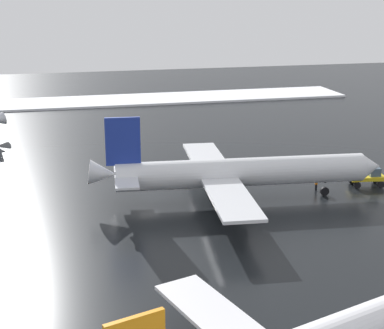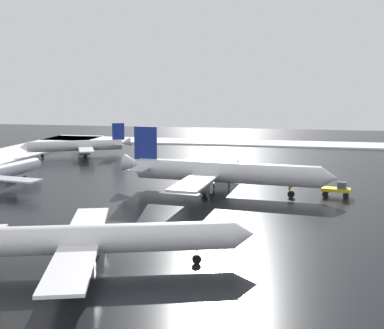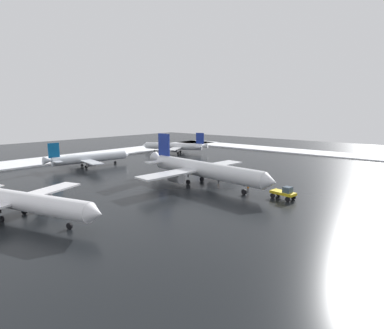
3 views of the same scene
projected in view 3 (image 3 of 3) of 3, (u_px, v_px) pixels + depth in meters
The scene contains 10 objects.
ground_plane at pixel (178, 176), 76.69m from camera, with size 240.00×240.00×0.00m, color black.
snow_bank_far at pixel (78, 157), 108.64m from camera, with size 152.00×16.00×0.48m, color white.
snow_bank_left at pixel (286, 150), 126.82m from camera, with size 14.00×116.00×0.48m, color white.
airplane_foreground_jet at pixel (202, 169), 67.52m from camera, with size 30.51×36.72×10.90m.
airplane_parked_starboard at pixel (175, 146), 120.37m from camera, with size 22.05×25.91×8.25m.
airplane_parked_portside at pixel (89, 158), 89.75m from camera, with size 26.44×22.06×7.87m.
airplane_distant_tail at pixel (20, 201), 45.48m from camera, with size 25.13×29.83×9.07m.
pushback_tug at pixel (284, 192), 56.63m from camera, with size 2.86×4.87×2.50m.
ground_crew_beside_wing at pixel (248, 188), 61.37m from camera, with size 0.36×0.36×1.71m.
ground_crew_near_tug at pixel (219, 177), 71.60m from camera, with size 0.36×0.36×1.71m.
Camera 3 is at (54.66, 51.48, 16.32)m, focal length 28.00 mm.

